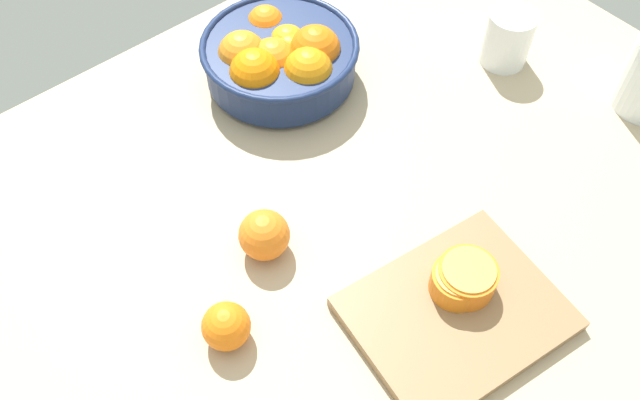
{
  "coord_description": "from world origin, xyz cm",
  "views": [
    {
      "loc": [
        -39.38,
        -43.26,
        82.95
      ],
      "look_at": [
        -3.36,
        -0.52,
        5.62
      ],
      "focal_mm": 37.64,
      "sensor_mm": 36.0,
      "label": 1
    }
  ],
  "objects_px": {
    "orange_half_1": "(466,277)",
    "fruit_bowl": "(280,58)",
    "cutting_board": "(456,314)",
    "juice_glass": "(507,40)",
    "orange_half_0": "(458,281)",
    "loose_orange_2": "(226,326)",
    "loose_orange_0": "(264,235)"
  },
  "relations": [
    {
      "from": "fruit_bowl",
      "to": "cutting_board",
      "type": "distance_m",
      "value": 0.52
    },
    {
      "from": "fruit_bowl",
      "to": "orange_half_1",
      "type": "distance_m",
      "value": 0.49
    },
    {
      "from": "fruit_bowl",
      "to": "cutting_board",
      "type": "xyz_separation_m",
      "value": [
        -0.1,
        -0.51,
        -0.04
      ]
    },
    {
      "from": "loose_orange_2",
      "to": "fruit_bowl",
      "type": "bearing_deg",
      "value": 43.49
    },
    {
      "from": "loose_orange_0",
      "to": "loose_orange_2",
      "type": "xyz_separation_m",
      "value": [
        -0.12,
        -0.08,
        -0.0
      ]
    },
    {
      "from": "juice_glass",
      "to": "loose_orange_2",
      "type": "distance_m",
      "value": 0.7
    },
    {
      "from": "juice_glass",
      "to": "orange_half_1",
      "type": "xyz_separation_m",
      "value": [
        -0.4,
        -0.28,
        -0.0
      ]
    },
    {
      "from": "fruit_bowl",
      "to": "orange_half_0",
      "type": "xyz_separation_m",
      "value": [
        -0.08,
        -0.48,
        -0.01
      ]
    },
    {
      "from": "orange_half_1",
      "to": "juice_glass",
      "type": "bearing_deg",
      "value": 34.33
    },
    {
      "from": "orange_half_1",
      "to": "fruit_bowl",
      "type": "bearing_deg",
      "value": 82.17
    },
    {
      "from": "fruit_bowl",
      "to": "juice_glass",
      "type": "xyz_separation_m",
      "value": [
        0.34,
        -0.21,
        -0.01
      ]
    },
    {
      "from": "cutting_board",
      "to": "loose_orange_0",
      "type": "xyz_separation_m",
      "value": [
        -0.13,
        0.25,
        0.03
      ]
    },
    {
      "from": "cutting_board",
      "to": "orange_half_1",
      "type": "xyz_separation_m",
      "value": [
        0.03,
        0.02,
        0.03
      ]
    },
    {
      "from": "juice_glass",
      "to": "cutting_board",
      "type": "distance_m",
      "value": 0.53
    },
    {
      "from": "fruit_bowl",
      "to": "orange_half_1",
      "type": "bearing_deg",
      "value": -97.83
    },
    {
      "from": "cutting_board",
      "to": "loose_orange_2",
      "type": "distance_m",
      "value": 0.31
    },
    {
      "from": "fruit_bowl",
      "to": "loose_orange_0",
      "type": "relative_size",
      "value": 3.66
    },
    {
      "from": "fruit_bowl",
      "to": "loose_orange_2",
      "type": "xyz_separation_m",
      "value": [
        -0.35,
        -0.33,
        -0.02
      ]
    },
    {
      "from": "orange_half_1",
      "to": "loose_orange_0",
      "type": "xyz_separation_m",
      "value": [
        -0.16,
        0.23,
        -0.01
      ]
    },
    {
      "from": "cutting_board",
      "to": "orange_half_1",
      "type": "height_order",
      "value": "orange_half_1"
    },
    {
      "from": "fruit_bowl",
      "to": "juice_glass",
      "type": "distance_m",
      "value": 0.4
    },
    {
      "from": "orange_half_0",
      "to": "loose_orange_2",
      "type": "distance_m",
      "value": 0.31
    },
    {
      "from": "orange_half_0",
      "to": "loose_orange_0",
      "type": "distance_m",
      "value": 0.27
    },
    {
      "from": "cutting_board",
      "to": "juice_glass",
      "type": "bearing_deg",
      "value": 34.05
    },
    {
      "from": "loose_orange_0",
      "to": "loose_orange_2",
      "type": "distance_m",
      "value": 0.14
    },
    {
      "from": "orange_half_1",
      "to": "loose_orange_0",
      "type": "relative_size",
      "value": 1.11
    },
    {
      "from": "orange_half_0",
      "to": "juice_glass",
      "type": "bearing_deg",
      "value": 33.16
    },
    {
      "from": "juice_glass",
      "to": "loose_orange_2",
      "type": "relative_size",
      "value": 1.54
    },
    {
      "from": "orange_half_1",
      "to": "loose_orange_0",
      "type": "bearing_deg",
      "value": 125.36
    },
    {
      "from": "juice_glass",
      "to": "fruit_bowl",
      "type": "bearing_deg",
      "value": 147.67
    },
    {
      "from": "fruit_bowl",
      "to": "juice_glass",
      "type": "bearing_deg",
      "value": -32.33
    },
    {
      "from": "cutting_board",
      "to": "loose_orange_0",
      "type": "bearing_deg",
      "value": 117.27
    }
  ]
}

